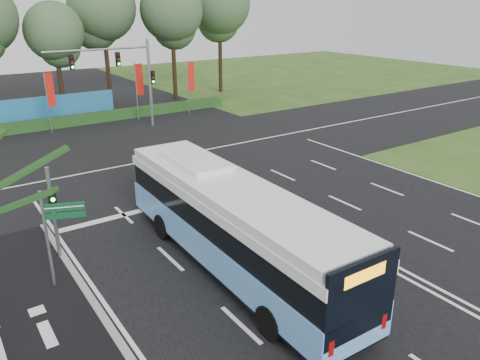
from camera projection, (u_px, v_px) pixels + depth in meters
name	position (u px, v px, depth m)	size (l,w,h in m)	color
ground	(295.00, 219.00, 22.24)	(120.00, 120.00, 0.00)	#2C4C19
road_main	(295.00, 219.00, 22.23)	(20.00, 120.00, 0.04)	black
road_cross	(179.00, 155.00, 31.48)	(120.00, 14.00, 0.05)	black
kerb_strip	(112.00, 331.00, 14.56)	(0.25, 18.00, 0.12)	gray
city_bus	(232.00, 224.00, 17.56)	(3.02, 12.99, 3.71)	#619CE2
pedestrian_signal	(53.00, 210.00, 18.09)	(0.34, 0.44, 3.88)	gray
street_sign	(55.00, 226.00, 16.26)	(1.36, 0.61, 3.71)	gray
banner_flag_left	(50.00, 94.00, 35.88)	(0.69, 0.24, 4.80)	gray
banner_flag_mid	(139.00, 83.00, 39.89)	(0.73, 0.09, 4.96)	gray
banner_flag_right	(190.00, 80.00, 42.30)	(0.71, 0.09, 4.78)	gray
traffic_light_gantry	(128.00, 71.00, 36.50)	(8.41, 0.28, 7.00)	gray
hedge	(112.00, 115.00, 40.99)	(22.00, 1.20, 0.80)	#183C16
blue_hoarding	(57.00, 108.00, 40.55)	(10.00, 0.30, 2.20)	#1C6498
eucalyptus_row	(57.00, 12.00, 41.58)	(42.87, 9.11, 12.94)	black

